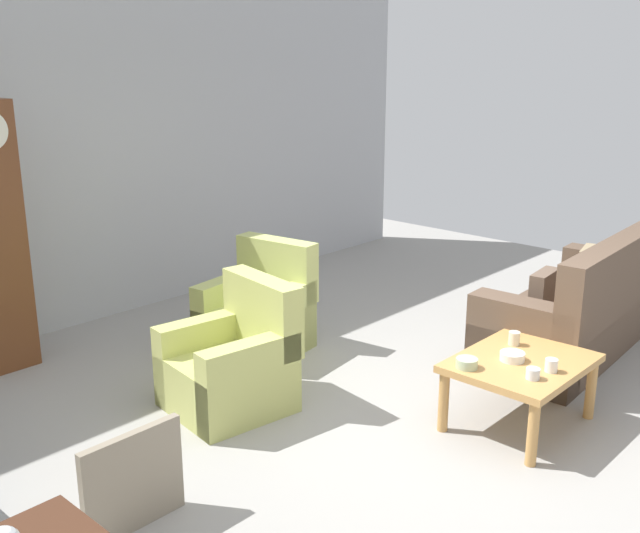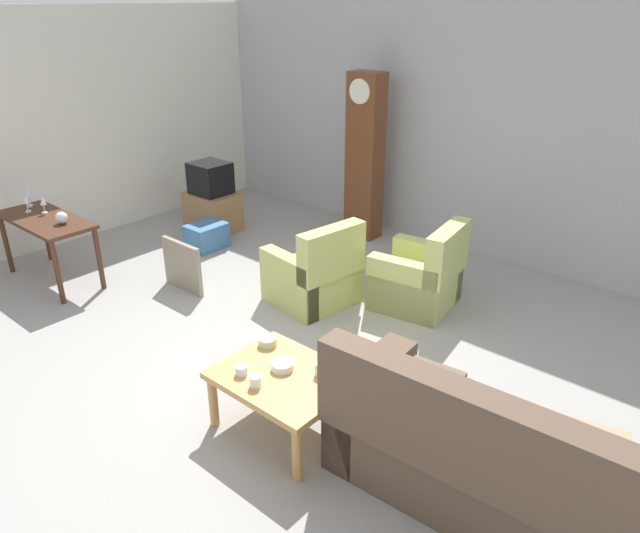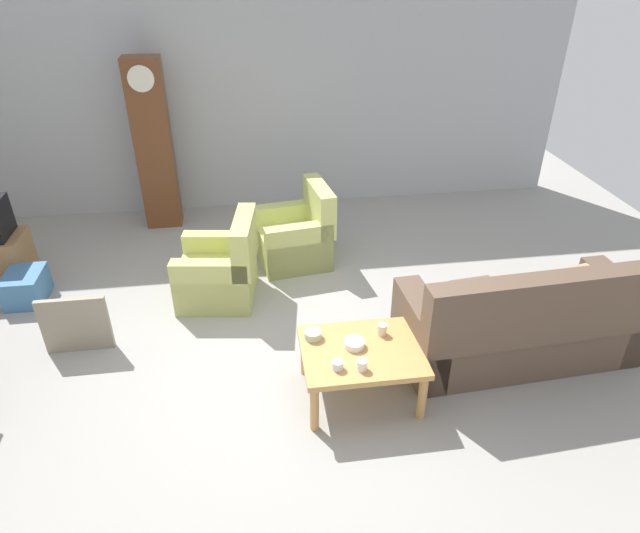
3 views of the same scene
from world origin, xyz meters
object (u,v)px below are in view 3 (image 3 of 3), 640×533
(armchair_olive_far, at_px, (297,237))
(bowl_shallow_green, at_px, (313,335))
(framed_picture_leaning, at_px, (76,325))
(bowl_white_stacked, at_px, (354,344))
(coffee_table_wood, at_px, (361,356))
(cup_cream_tall, at_px, (382,329))
(armchair_olive_near, at_px, (221,272))
(cup_white_porcelain, at_px, (362,365))
(couch_floral, at_px, (522,325))
(storage_box_blue, at_px, (26,287))
(grandfather_clock, at_px, (154,146))
(cup_blue_rimmed, at_px, (338,365))

(armchair_olive_far, bearing_deg, bowl_shallow_green, -92.30)
(framed_picture_leaning, bearing_deg, bowl_white_stacked, -20.45)
(coffee_table_wood, height_order, cup_cream_tall, cup_cream_tall)
(armchair_olive_near, relative_size, coffee_table_wood, 0.96)
(armchair_olive_far, bearing_deg, cup_white_porcelain, -84.74)
(couch_floral, xyz_separation_m, armchair_olive_far, (-1.79, 2.03, -0.05))
(cup_cream_tall, bearing_deg, cup_white_porcelain, -122.04)
(armchair_olive_far, distance_m, cup_cream_tall, 2.20)
(couch_floral, height_order, framed_picture_leaning, couch_floral)
(couch_floral, bearing_deg, storage_box_blue, 161.25)
(framed_picture_leaning, bearing_deg, armchair_olive_near, 28.53)
(couch_floral, bearing_deg, armchair_olive_near, 152.77)
(grandfather_clock, distance_m, bowl_white_stacked, 4.00)
(cup_white_porcelain, xyz_separation_m, bowl_white_stacked, (-0.00, 0.27, -0.01))
(armchair_olive_far, bearing_deg, grandfather_clock, 143.44)
(framed_picture_leaning, relative_size, storage_box_blue, 1.26)
(bowl_shallow_green, bearing_deg, grandfather_clock, 115.20)
(cup_white_porcelain, relative_size, bowl_shallow_green, 0.60)
(framed_picture_leaning, bearing_deg, bowl_shallow_green, -19.45)
(coffee_table_wood, height_order, bowl_shallow_green, bowl_shallow_green)
(couch_floral, height_order, cup_white_porcelain, couch_floral)
(framed_picture_leaning, height_order, cup_cream_tall, cup_cream_tall)
(couch_floral, relative_size, cup_cream_tall, 22.11)
(couch_floral, relative_size, armchair_olive_far, 2.33)
(grandfather_clock, xyz_separation_m, cup_white_porcelain, (1.88, -3.76, -0.55))
(cup_blue_rimmed, relative_size, bowl_shallow_green, 0.61)
(couch_floral, distance_m, storage_box_blue, 4.95)
(storage_box_blue, bearing_deg, grandfather_clock, 53.07)
(armchair_olive_far, height_order, bowl_white_stacked, armchair_olive_far)
(bowl_shallow_green, bearing_deg, cup_blue_rimmed, -71.15)
(coffee_table_wood, bearing_deg, cup_white_porcelain, -101.60)
(cup_cream_tall, height_order, bowl_shallow_green, cup_cream_tall)
(couch_floral, xyz_separation_m, cup_cream_tall, (-1.30, -0.10, 0.17))
(couch_floral, bearing_deg, bowl_shallow_green, -177.77)
(framed_picture_leaning, height_order, bowl_white_stacked, framed_picture_leaning)
(armchair_olive_near, xyz_separation_m, armchair_olive_far, (0.86, 0.66, 0.00))
(armchair_olive_near, height_order, storage_box_blue, armchair_olive_near)
(couch_floral, distance_m, cup_blue_rimmed, 1.80)
(cup_white_porcelain, xyz_separation_m, cup_blue_rimmed, (-0.18, 0.03, -0.01))
(couch_floral, relative_size, grandfather_clock, 1.01)
(framed_picture_leaning, distance_m, cup_cream_tall, 2.76)
(armchair_olive_near, height_order, coffee_table_wood, armchair_olive_near)
(couch_floral, height_order, cup_blue_rimmed, couch_floral)
(storage_box_blue, bearing_deg, framed_picture_leaning, -51.55)
(cup_white_porcelain, bearing_deg, armchair_olive_far, 95.26)
(cup_cream_tall, bearing_deg, coffee_table_wood, -140.43)
(couch_floral, distance_m, armchair_olive_far, 2.70)
(armchair_olive_far, bearing_deg, coffee_table_wood, -83.03)
(coffee_table_wood, xyz_separation_m, bowl_white_stacked, (-0.05, 0.04, 0.10))
(armchair_olive_near, height_order, framed_picture_leaning, armchair_olive_near)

